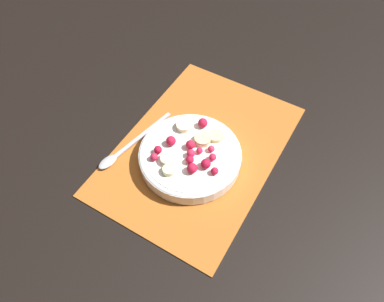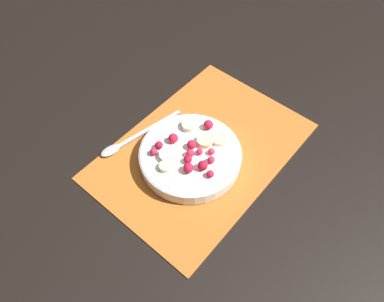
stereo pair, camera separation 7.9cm
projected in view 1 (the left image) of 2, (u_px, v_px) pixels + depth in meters
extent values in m
plane|color=black|center=(199.00, 150.00, 0.85)|extent=(3.00, 3.00, 0.00)
cube|color=#B26023|center=(199.00, 149.00, 0.85)|extent=(0.48, 0.33, 0.01)
cylinder|color=white|center=(192.00, 158.00, 0.81)|extent=(0.22, 0.22, 0.03)
torus|color=white|center=(192.00, 155.00, 0.80)|extent=(0.22, 0.22, 0.01)
cylinder|color=white|center=(192.00, 153.00, 0.80)|extent=(0.20, 0.20, 0.00)
cylinder|color=beige|center=(202.00, 140.00, 0.81)|extent=(0.05, 0.05, 0.01)
cylinder|color=beige|center=(216.00, 136.00, 0.82)|extent=(0.04, 0.04, 0.01)
cylinder|color=#F4EAB7|center=(184.00, 126.00, 0.83)|extent=(0.05, 0.05, 0.01)
cylinder|color=beige|center=(169.00, 170.00, 0.76)|extent=(0.04, 0.04, 0.01)
cylinder|color=#F4EAB7|center=(168.00, 159.00, 0.78)|extent=(0.04, 0.04, 0.01)
sphere|color=#DB3356|center=(211.00, 149.00, 0.80)|extent=(0.01, 0.01, 0.01)
sphere|color=red|center=(203.00, 123.00, 0.83)|extent=(0.02, 0.02, 0.02)
sphere|color=#D12347|center=(191.00, 153.00, 0.79)|extent=(0.02, 0.02, 0.02)
sphere|color=#D12347|center=(213.00, 157.00, 0.78)|extent=(0.02, 0.02, 0.02)
sphere|color=red|center=(215.00, 171.00, 0.76)|extent=(0.02, 0.02, 0.02)
sphere|color=#B21433|center=(206.00, 164.00, 0.77)|extent=(0.02, 0.02, 0.02)
sphere|color=#B21433|center=(158.00, 150.00, 0.79)|extent=(0.02, 0.02, 0.02)
sphere|color=#D12347|center=(200.00, 151.00, 0.79)|extent=(0.01, 0.01, 0.01)
sphere|color=#D12347|center=(154.00, 157.00, 0.78)|extent=(0.02, 0.02, 0.02)
sphere|color=red|center=(171.00, 141.00, 0.80)|extent=(0.02, 0.02, 0.02)
sphere|color=red|center=(190.00, 145.00, 0.80)|extent=(0.02, 0.02, 0.02)
sphere|color=#B21433|center=(190.00, 160.00, 0.78)|extent=(0.02, 0.02, 0.02)
sphere|color=red|center=(192.00, 168.00, 0.76)|extent=(0.02, 0.02, 0.02)
cube|color=#B2B2B7|center=(144.00, 134.00, 0.87)|extent=(0.17, 0.04, 0.00)
ellipsoid|color=#B2B2B7|center=(108.00, 162.00, 0.82)|extent=(0.05, 0.03, 0.01)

